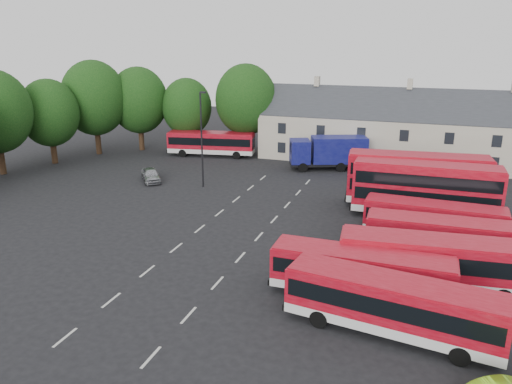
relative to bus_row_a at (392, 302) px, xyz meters
The scene contains 15 objects.
ground 17.75m from the bus_row_a, 152.36° to the left, with size 140.00×140.00×0.00m, color black.
lane_markings 16.72m from the bus_row_a, 142.20° to the left, with size 5.15×33.80×0.01m.
treeline 45.89m from the bus_row_a, 142.86° to the left, with size 29.92×32.59×12.01m.
terrace_houses 38.28m from the bus_row_a, 92.45° to the left, with size 35.70×7.13×10.06m.
bus_row_a is the anchor object (origin of this frame).
bus_row_b 3.81m from the bus_row_a, 121.69° to the left, with size 10.37×2.42×2.93m.
bus_row_c 6.29m from the bus_row_a, 70.71° to the left, with size 11.59×3.70×3.22m.
bus_row_d 10.58m from the bus_row_a, 74.88° to the left, with size 10.68×2.78×3.00m.
bus_row_e 14.16m from the bus_row_a, 82.31° to the left, with size 10.19×2.75×2.86m.
bus_dd_south 18.54m from the bus_row_a, 86.50° to the left, with size 11.76×2.91×4.80m.
bus_dd_north 21.18m from the bus_row_a, 88.99° to the left, with size 12.23×3.94×4.93m.
bus_north 42.22m from the bus_row_a, 126.62° to the left, with size 11.26×4.35×3.11m.
box_truck 33.62m from the bus_row_a, 106.63° to the left, with size 9.05×5.71×3.79m.
silver_car 33.78m from the bus_row_a, 141.56° to the left, with size 1.68×4.18×1.42m, color #A0A3A8.
lamppost 29.36m from the bus_row_a, 134.15° to the left, with size 0.66×0.27×9.64m.
Camera 1 is at (16.48, -31.65, 14.68)m, focal length 35.00 mm.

